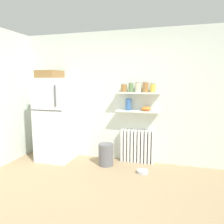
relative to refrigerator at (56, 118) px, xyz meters
The scene contains 15 objects.
ground_plane 2.02m from the refrigerator, 39.65° to the right, with size 7.04×7.04×0.00m, color #9E8460.
back_wall 1.52m from the refrigerator, 15.45° to the left, with size 7.04×0.10×2.60m, color silver.
refrigerator is the anchor object (origin of this frame).
radiator 1.77m from the refrigerator, ahead, with size 0.67×0.12×0.66m.
wall_shelf_lower 1.68m from the refrigerator, ahead, with size 0.84×0.22×0.03m, color white.
wall_shelf_upper 1.76m from the refrigerator, ahead, with size 0.84×0.22×0.03m, color white.
storage_jar_0 1.53m from the refrigerator, ahead, with size 0.11×0.11×0.16m.
storage_jar_1 1.66m from the refrigerator, ahead, with size 0.08×0.08×0.19m.
storage_jar_2 1.79m from the refrigerator, ahead, with size 0.11×0.11×0.19m.
storage_jar_3 1.92m from the refrigerator, ahead, with size 0.11×0.11×0.20m.
storage_jar_4 2.05m from the refrigerator, ahead, with size 0.10×0.10×0.17m.
vase 1.52m from the refrigerator, ahead, with size 0.11×0.11×0.23m, color #38609E.
shelf_bowl 1.85m from the refrigerator, ahead, with size 0.19×0.19×0.09m, color orange.
trash_bin 1.28m from the refrigerator, ahead, with size 0.29×0.29×0.42m, color slate.
pet_food_bowl 2.04m from the refrigerator, ahead, with size 0.21×0.21×0.05m, color #B7B7BC.
Camera 1 is at (0.91, -2.16, 1.62)m, focal length 34.11 mm.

